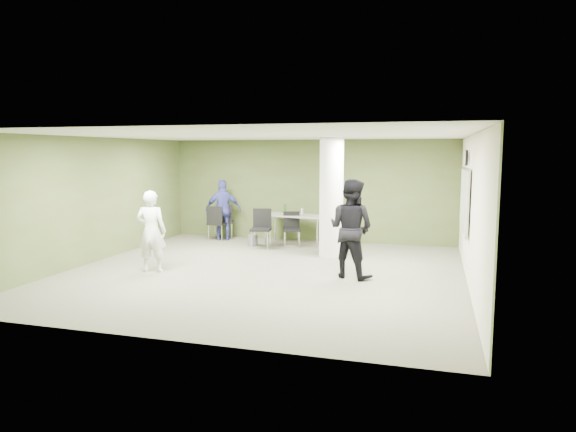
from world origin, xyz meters
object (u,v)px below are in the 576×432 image
(folding_table, at_px, (295,216))
(chair_back_left, at_px, (224,219))
(man_black, at_px, (351,228))
(woman_white, at_px, (151,231))
(man_blue, at_px, (223,210))

(folding_table, xyz_separation_m, chair_back_left, (-2.15, 0.22, -0.17))
(folding_table, distance_m, man_black, 3.84)
(woman_white, height_order, man_blue, man_blue)
(man_black, distance_m, man_blue, 5.29)
(man_black, bearing_deg, man_blue, -18.02)
(folding_table, height_order, man_black, man_black)
(woman_white, distance_m, man_blue, 3.99)
(man_blue, bearing_deg, chair_back_left, -96.78)
(woman_white, relative_size, man_black, 0.87)
(man_black, xyz_separation_m, man_blue, (-4.13, 3.31, -0.13))
(folding_table, distance_m, woman_white, 4.42)
(chair_back_left, bearing_deg, man_blue, 84.91)
(folding_table, bearing_deg, man_blue, -172.57)
(chair_back_left, bearing_deg, man_black, 120.35)
(man_black, relative_size, man_blue, 1.15)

